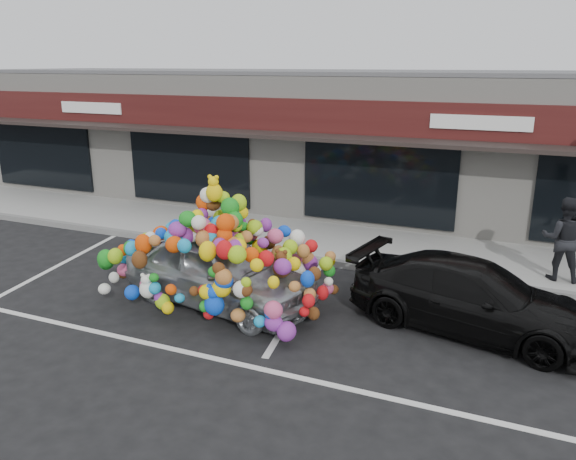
% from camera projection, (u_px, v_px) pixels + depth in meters
% --- Properties ---
extents(ground, '(90.00, 90.00, 0.00)m').
position_uv_depth(ground, '(172.00, 286.00, 11.90)').
color(ground, black).
rests_on(ground, ground).
extents(shop_building, '(24.00, 7.20, 4.31)m').
position_uv_depth(shop_building, '(313.00, 137.00, 18.72)').
color(shop_building, beige).
rests_on(shop_building, ground).
extents(sidewalk, '(26.00, 3.00, 0.15)m').
position_uv_depth(sidewalk, '(255.00, 232.00, 15.40)').
color(sidewalk, '#979792').
rests_on(sidewalk, ground).
extents(kerb, '(26.00, 0.18, 0.16)m').
position_uv_depth(kerb, '(229.00, 248.00, 14.08)').
color(kerb, slate).
rests_on(kerb, ground).
extents(parking_stripe_left, '(0.73, 4.37, 0.01)m').
position_uv_depth(parking_stripe_left, '(63.00, 263.00, 13.27)').
color(parking_stripe_left, silver).
rests_on(parking_stripe_left, ground).
extents(parking_stripe_mid, '(0.73, 4.37, 0.01)m').
position_uv_depth(parking_stripe_mid, '(298.00, 304.00, 11.03)').
color(parking_stripe_mid, silver).
rests_on(parking_stripe_mid, ground).
extents(lane_line, '(14.00, 0.12, 0.01)m').
position_uv_depth(lane_line, '(195.00, 354.00, 9.12)').
color(lane_line, silver).
rests_on(lane_line, ground).
extents(toy_car, '(2.94, 4.60, 2.51)m').
position_uv_depth(toy_car, '(219.00, 263.00, 10.80)').
color(toy_car, '#AEB2B9').
rests_on(toy_car, ground).
extents(black_sedan, '(2.54, 4.54, 1.24)m').
position_uv_depth(black_sedan, '(472.00, 297.00, 9.80)').
color(black_sedan, black).
rests_on(black_sedan, ground).
extents(pedestrian_b, '(0.89, 0.70, 1.78)m').
position_uv_depth(pedestrian_b, '(563.00, 239.00, 11.64)').
color(pedestrian_b, black).
rests_on(pedestrian_b, sidewalk).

